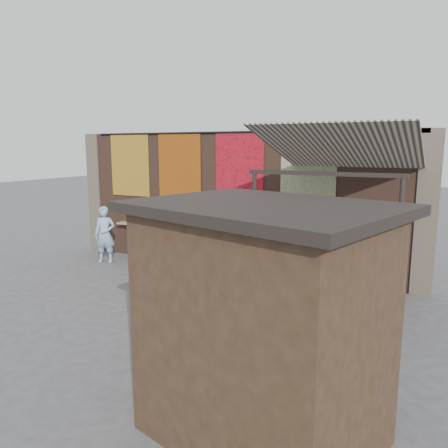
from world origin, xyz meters
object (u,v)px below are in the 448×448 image
Objects in this scene: scooter_stool_8 at (305,272)px; scooter_stool_10 at (355,277)px; shopper_tan at (294,264)px; scooter_stool_2 at (182,256)px; scooter_stool_5 at (239,260)px; scooter_stool_6 at (260,266)px; scooter_stool_3 at (201,256)px; market_stall at (262,329)px; scooter_stool_9 at (328,272)px; scooter_stool_0 at (147,249)px; diner_left at (105,234)px; scooter_stool_7 at (281,269)px; shopper_navy at (323,282)px; shopper_grey at (354,284)px; shelf_box at (203,226)px; scooter_stool_4 at (217,260)px; scooter_stool_1 at (163,253)px; diner_right at (177,241)px.

scooter_stool_8 is 0.86× the size of scooter_stool_10.
scooter_stool_10 is at bearing -15.64° from shopper_tan.
scooter_stool_2 is 0.82× the size of scooter_stool_5.
scooter_stool_6 is 0.86× the size of scooter_stool_10.
market_stall reaches higher than scooter_stool_3.
scooter_stool_5 is at bearing 179.33° from scooter_stool_9.
diner_left is at bearing -153.54° from scooter_stool_0.
scooter_stool_5 is at bearing 178.38° from scooter_stool_7.
shopper_navy is 0.61m from shopper_grey.
scooter_stool_10 is at bearing -4.26° from shelf_box.
shopper_navy is (2.97, -2.29, 0.44)m from scooter_stool_5.
shopper_tan reaches higher than scooter_stool_9.
scooter_stool_2 is 0.95× the size of scooter_stool_4.
shelf_box is at bearing 9.85° from scooter_stool_0.
scooter_stool_1 is 0.47× the size of shopper_navy.
diner_left reaches higher than scooter_stool_0.
shelf_box is 0.77× the size of scooter_stool_1.
shopper_navy is at bearing -65.61° from scooter_stool_8.
shopper_tan is (4.45, -0.95, 0.44)m from scooter_stool_1.
diner_right is at bearing -179.87° from scooter_stool_7.
scooter_stool_0 is at bearing -179.63° from scooter_stool_7.
market_stall reaches higher than shopper_grey.
diner_right reaches higher than scooter_stool_4.
scooter_stool_0 is 1.22× the size of scooter_stool_2.
market_stall is (5.74, -6.09, 1.03)m from scooter_stool_1.
shopper_tan is at bearing 119.22° from market_stall.
shopper_navy is at bearing -19.97° from scooter_stool_0.
scooter_stool_4 is at bearing -179.03° from scooter_stool_9.
scooter_stool_3 is at bearing 179.46° from scooter_stool_7.
diner_right is (-5.26, 0.04, 0.38)m from scooter_stool_10.
diner_left is 9.39m from market_stall.
scooter_stool_10 is 0.53× the size of shopper_tan.
shelf_box is 0.22× the size of market_stall.
scooter_stool_6 is at bearing -1.51° from scooter_stool_5.
scooter_stool_8 is (3.25, -0.27, -0.91)m from shelf_box.
scooter_stool_7 is (4.43, 0.03, -0.08)m from scooter_stool_0.
diner_left is at bearing -174.29° from scooter_stool_8.
scooter_stool_0 is 8.91m from market_stall.
scooter_stool_1 is 1.08× the size of scooter_stool_8.
shopper_navy is at bearing -52.98° from scooter_stool_7.
scooter_stool_1 is at bearing -7.14° from diner_left.
shelf_box is 1.53m from scooter_stool_1.
scooter_stool_7 is at bearing 0.37° from scooter_stool_0.
shelf_box reaches higher than scooter_stool_8.
scooter_stool_0 is 5.70m from scooter_stool_9.
shopper_tan is (3.81, -0.99, 0.48)m from scooter_stool_2.
scooter_stool_10 is at bearing -19.80° from diner_left.
scooter_stool_5 is at bearing -11.08° from shelf_box.
shopper_tan is at bearing -27.69° from diner_left.
scooter_stool_5 reaches higher than scooter_stool_7.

